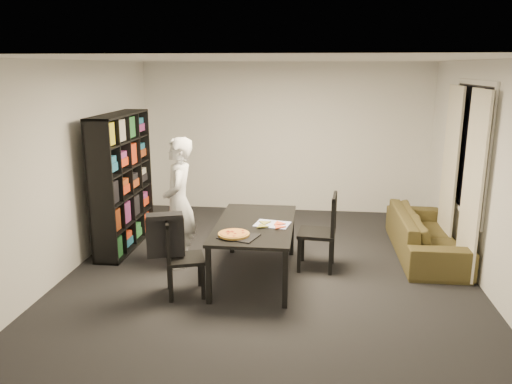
# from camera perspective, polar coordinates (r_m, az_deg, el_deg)

# --- Properties ---
(room) EXTENTS (5.01, 5.51, 2.61)m
(room) POSITION_cam_1_polar(r_m,az_deg,el_deg) (6.10, 1.80, 2.62)
(room) COLOR black
(room) RESTS_ON ground
(window_pane) EXTENTS (0.02, 1.40, 1.60)m
(window_pane) POSITION_cam_1_polar(r_m,az_deg,el_deg) (6.93, 23.27, 4.54)
(window_pane) COLOR black
(window_pane) RESTS_ON room
(window_frame) EXTENTS (0.03, 1.52, 1.72)m
(window_frame) POSITION_cam_1_polar(r_m,az_deg,el_deg) (6.93, 23.23, 4.54)
(window_frame) COLOR white
(window_frame) RESTS_ON room
(curtain_left) EXTENTS (0.03, 0.70, 2.25)m
(curtain_left) POSITION_cam_1_polar(r_m,az_deg,el_deg) (6.48, 23.52, 0.75)
(curtain_left) COLOR beige
(curtain_left) RESTS_ON room
(curtain_right) EXTENTS (0.03, 0.70, 2.25)m
(curtain_right) POSITION_cam_1_polar(r_m,az_deg,el_deg) (7.46, 21.28, 2.60)
(curtain_right) COLOR beige
(curtain_right) RESTS_ON room
(bookshelf) EXTENTS (0.35, 1.50, 1.90)m
(bookshelf) POSITION_cam_1_polar(r_m,az_deg,el_deg) (7.24, -15.06, 1.15)
(bookshelf) COLOR black
(bookshelf) RESTS_ON room
(dining_table) EXTENTS (0.92, 1.65, 0.69)m
(dining_table) POSITION_cam_1_polar(r_m,az_deg,el_deg) (6.03, -0.11, -4.12)
(dining_table) COLOR black
(dining_table) RESTS_ON room
(chair_left) EXTENTS (0.53, 0.53, 0.89)m
(chair_left) POSITION_cam_1_polar(r_m,az_deg,el_deg) (5.66, -9.00, -6.81)
(chair_left) COLOR black
(chair_left) RESTS_ON room
(chair_right) EXTENTS (0.50, 0.50, 0.98)m
(chair_right) POSITION_cam_1_polar(r_m,az_deg,el_deg) (6.35, 7.82, -3.95)
(chair_right) COLOR black
(chair_right) RESTS_ON room
(draped_jacket) EXTENTS (0.43, 0.29, 0.49)m
(draped_jacket) POSITION_cam_1_polar(r_m,az_deg,el_deg) (5.58, -10.34, -4.70)
(draped_jacket) COLOR black
(draped_jacket) RESTS_ON chair_left
(person) EXTENTS (0.50, 0.67, 1.67)m
(person) POSITION_cam_1_polar(r_m,az_deg,el_deg) (6.42, -8.81, -1.22)
(person) COLOR white
(person) RESTS_ON room
(baking_tray) EXTENTS (0.48, 0.43, 0.01)m
(baking_tray) POSITION_cam_1_polar(r_m,az_deg,el_deg) (5.54, -1.98, -5.08)
(baking_tray) COLOR black
(baking_tray) RESTS_ON dining_table
(pepperoni_pizza) EXTENTS (0.35, 0.35, 0.03)m
(pepperoni_pizza) POSITION_cam_1_polar(r_m,az_deg,el_deg) (5.55, -2.55, -4.82)
(pepperoni_pizza) COLOR #B08033
(pepperoni_pizza) RESTS_ON dining_table
(kitchen_towel) EXTENTS (0.45, 0.37, 0.01)m
(kitchen_towel) POSITION_cam_1_polar(r_m,az_deg,el_deg) (5.96, 1.86, -3.70)
(kitchen_towel) COLOR silver
(kitchen_towel) RESTS_ON dining_table
(pizza_slices) EXTENTS (0.42, 0.37, 0.01)m
(pizza_slices) POSITION_cam_1_polar(r_m,az_deg,el_deg) (5.91, 1.71, -3.75)
(pizza_slices) COLOR #BB853A
(pizza_slices) RESTS_ON dining_table
(sofa) EXTENTS (0.79, 2.01, 0.59)m
(sofa) POSITION_cam_1_polar(r_m,az_deg,el_deg) (7.23, 18.84, -4.56)
(sofa) COLOR #3D3618
(sofa) RESTS_ON room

